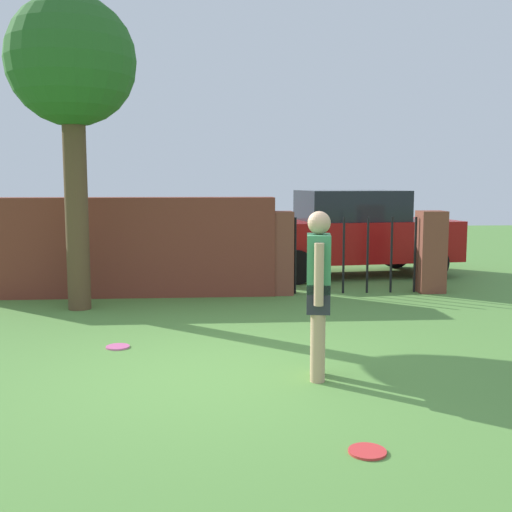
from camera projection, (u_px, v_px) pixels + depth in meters
ground_plane at (218, 374)px, 6.10m from camera, size 40.00×40.00×0.00m
brick_wall at (124, 247)px, 10.17m from camera, size 4.96×0.50×1.64m
tree at (72, 69)px, 8.80m from camera, size 1.85×1.85×4.53m
person at (318, 287)px, 5.87m from camera, size 0.27×0.53×1.62m
fence_gate at (356, 252)px, 10.46m from camera, size 3.05×0.44×1.40m
car at (350, 233)px, 12.45m from camera, size 4.39×2.35×1.72m
frisbee_pink at (118, 347)px, 7.06m from camera, size 0.27×0.27×0.02m
frisbee_red at (367, 451)px, 4.32m from camera, size 0.27×0.27×0.02m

